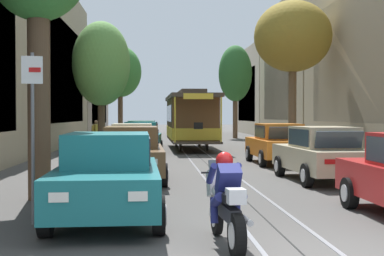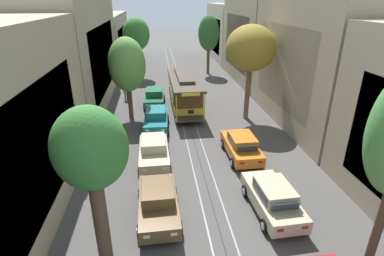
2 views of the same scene
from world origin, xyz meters
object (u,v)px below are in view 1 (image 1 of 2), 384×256
(street_tree_kerb_right_second, at_px, (293,37))
(pedestrian_on_left_pavement, at_px, (96,132))
(motorcycle_with_rider, at_px, (226,201))
(parked_car_brown_second_left, at_px, (131,154))
(parked_car_teal_fourth_left, at_px, (141,138))
(parked_car_beige_mid_left, at_px, (132,144))
(street_tree_kerb_left_mid, at_px, (120,72))
(parked_car_orange_mid_right, at_px, (278,144))
(street_tree_kerb_right_mid, at_px, (235,74))
(cable_car_trolley, at_px, (190,119))
(street_tree_kerb_left_second, at_px, (101,64))
(parked_car_teal_near_left, at_px, (108,176))
(parked_car_beige_second_right, at_px, (322,154))
(street_sign_post, at_px, (33,119))
(parked_car_green_fifth_left, at_px, (142,134))

(street_tree_kerb_right_second, bearing_deg, pedestrian_on_left_pavement, 149.63)
(motorcycle_with_rider, bearing_deg, parked_car_brown_second_left, 102.21)
(parked_car_teal_fourth_left, bearing_deg, parked_car_beige_mid_left, -92.16)
(parked_car_teal_fourth_left, bearing_deg, street_tree_kerb_left_mid, 96.78)
(parked_car_beige_mid_left, height_order, parked_car_orange_mid_right, same)
(street_tree_kerb_right_mid, relative_size, motorcycle_with_rider, 3.85)
(parked_car_beige_mid_left, height_order, pedestrian_on_left_pavement, parked_car_beige_mid_left)
(street_tree_kerb_right_mid, xyz_separation_m, pedestrian_on_left_pavement, (-10.24, -10.61, -4.40))
(street_tree_kerb_left_mid, distance_m, cable_car_trolley, 14.60)
(parked_car_teal_fourth_left, xyz_separation_m, street_tree_kerb_left_second, (-2.16, 2.57, 3.79))
(parked_car_teal_near_left, relative_size, parked_car_orange_mid_right, 1.00)
(parked_car_beige_mid_left, relative_size, parked_car_teal_fourth_left, 0.99)
(parked_car_teal_near_left, xyz_separation_m, street_tree_kerb_left_second, (-1.95, 19.11, 3.79))
(parked_car_orange_mid_right, distance_m, motorcycle_with_rider, 13.68)
(parked_car_beige_second_right, height_order, street_tree_kerb_left_mid, street_tree_kerb_left_mid)
(parked_car_teal_fourth_left, bearing_deg, cable_car_trolley, 58.83)
(street_tree_kerb_left_mid, bearing_deg, cable_car_trolley, -70.20)
(street_tree_kerb_left_second, distance_m, motorcycle_with_rider, 21.92)
(street_tree_kerb_right_mid, bearing_deg, parked_car_beige_second_right, -93.50)
(parked_car_brown_second_left, relative_size, parked_car_orange_mid_right, 1.00)
(parked_car_brown_second_left, relative_size, street_tree_kerb_right_mid, 0.57)
(parked_car_teal_near_left, height_order, street_sign_post, street_sign_post)
(parked_car_teal_near_left, xyz_separation_m, parked_car_brown_second_left, (0.18, 5.82, 0.00))
(parked_car_orange_mid_right, relative_size, street_tree_kerb_left_second, 0.64)
(street_tree_kerb_right_second, xyz_separation_m, street_sign_post, (-9.21, -18.15, -4.07))
(parked_car_beige_mid_left, distance_m, street_sign_post, 11.50)
(parked_car_teal_fourth_left, distance_m, parked_car_green_fifth_left, 5.72)
(parked_car_teal_near_left, bearing_deg, pedestrian_on_left_pavement, 96.56)
(parked_car_teal_near_left, bearing_deg, street_tree_kerb_left_second, 95.84)
(parked_car_beige_second_right, height_order, street_tree_kerb_right_second, street_tree_kerb_right_second)
(street_sign_post, bearing_deg, parked_car_beige_mid_left, 83.67)
(parked_car_teal_fourth_left, height_order, parked_car_green_fifth_left, same)
(parked_car_beige_mid_left, relative_size, parked_car_orange_mid_right, 1.00)
(street_tree_kerb_left_mid, bearing_deg, street_tree_kerb_left_second, -90.19)
(street_tree_kerb_right_mid, distance_m, pedestrian_on_left_pavement, 15.39)
(parked_car_teal_near_left, height_order, street_tree_kerb_right_mid, street_tree_kerb_right_mid)
(parked_car_brown_second_left, xyz_separation_m, parked_car_beige_mid_left, (-0.18, 5.21, 0.00))
(parked_car_green_fifth_left, bearing_deg, street_tree_kerb_left_mid, 99.42)
(street_tree_kerb_right_second, bearing_deg, street_sign_post, -116.91)
(parked_car_orange_mid_right, bearing_deg, parked_car_green_fifth_left, 116.42)
(parked_car_orange_mid_right, xyz_separation_m, street_sign_post, (-6.93, -11.39, 1.05))
(parked_car_beige_second_right, height_order, street_tree_kerb_right_mid, street_tree_kerb_right_mid)
(parked_car_teal_fourth_left, bearing_deg, pedestrian_on_left_pavement, 111.53)
(parked_car_teal_fourth_left, distance_m, motorcycle_with_rider, 18.73)
(street_tree_kerb_left_mid, bearing_deg, parked_car_brown_second_left, -85.81)
(street_sign_post, bearing_deg, motorcycle_with_rider, -29.12)
(parked_car_brown_second_left, distance_m, parked_car_orange_mid_right, 7.57)
(parked_car_teal_near_left, bearing_deg, cable_car_trolley, 82.17)
(parked_car_brown_second_left, relative_size, street_tree_kerb_right_second, 0.56)
(parked_car_orange_mid_right, bearing_deg, parked_car_teal_fourth_left, 134.77)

